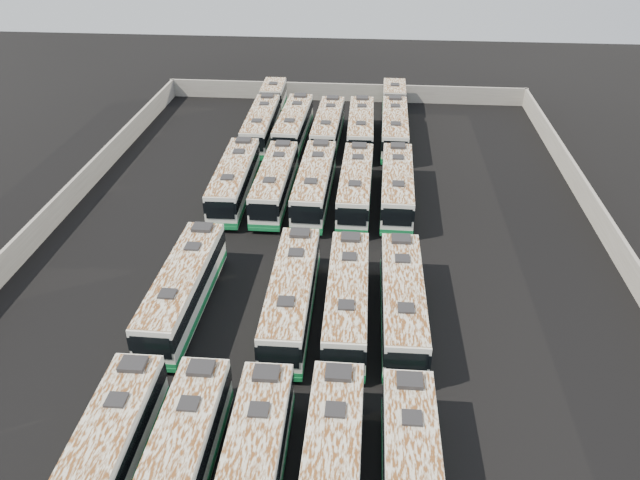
# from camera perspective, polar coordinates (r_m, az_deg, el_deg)

# --- Properties ---
(ground) EXTENTS (140.00, 140.00, 0.00)m
(ground) POSITION_cam_1_polar(r_m,az_deg,el_deg) (48.50, 0.09, -0.93)
(ground) COLOR black
(ground) RESTS_ON ground
(perimeter_wall) EXTENTS (45.20, 73.20, 2.20)m
(perimeter_wall) POSITION_cam_1_polar(r_m,az_deg,el_deg) (47.93, 0.10, 0.18)
(perimeter_wall) COLOR slate
(perimeter_wall) RESTS_ON ground
(bus_front_far_left) EXTENTS (2.80, 12.55, 3.53)m
(bus_front_far_left) POSITION_cam_1_polar(r_m,az_deg,el_deg) (32.27, -19.40, -19.00)
(bus_front_far_left) COLOR silver
(bus_front_far_left) RESTS_ON ground
(bus_front_left) EXTENTS (2.65, 12.36, 3.48)m
(bus_front_left) POSITION_cam_1_polar(r_m,az_deg,el_deg) (31.26, -12.96, -19.85)
(bus_front_left) COLOR silver
(bus_front_left) RESTS_ON ground
(bus_front_center) EXTENTS (2.76, 12.40, 3.49)m
(bus_front_center) POSITION_cam_1_polar(r_m,az_deg,el_deg) (30.46, -6.33, -20.80)
(bus_front_center) COLOR silver
(bus_front_center) RESTS_ON ground
(bus_front_right) EXTENTS (2.66, 12.55, 3.54)m
(bus_front_right) POSITION_cam_1_polar(r_m,az_deg,el_deg) (30.23, 1.00, -21.01)
(bus_front_right) COLOR silver
(bus_front_right) RESTS_ON ground
(bus_midfront_far_left) EXTENTS (2.87, 12.71, 3.57)m
(bus_midfront_far_left) POSITION_cam_1_polar(r_m,az_deg,el_deg) (42.05, -12.38, -4.34)
(bus_midfront_far_left) COLOR silver
(bus_midfront_far_left) RESTS_ON ground
(bus_midfront_center) EXTENTS (2.80, 12.67, 3.57)m
(bus_midfront_center) POSITION_cam_1_polar(r_m,az_deg,el_deg) (40.49, -2.60, -5.08)
(bus_midfront_center) COLOR silver
(bus_midfront_center) RESTS_ON ground
(bus_midfront_right) EXTENTS (2.75, 12.36, 3.48)m
(bus_midfront_right) POSITION_cam_1_polar(r_m,az_deg,el_deg) (40.27, 2.51, -5.38)
(bus_midfront_right) COLOR silver
(bus_midfront_right) RESTS_ON ground
(bus_midfront_far_right) EXTENTS (2.77, 12.44, 3.50)m
(bus_midfront_far_right) POSITION_cam_1_polar(r_m,az_deg,el_deg) (40.33, 7.54, -5.58)
(bus_midfront_far_right) COLOR silver
(bus_midfront_far_right) RESTS_ON ground
(bus_midback_far_left) EXTENTS (2.99, 12.76, 3.58)m
(bus_midback_far_left) POSITION_cam_1_polar(r_m,az_deg,el_deg) (55.92, -7.83, 5.47)
(bus_midback_far_left) COLOR silver
(bus_midback_far_left) RESTS_ON ground
(bus_midback_left) EXTENTS (2.67, 12.37, 3.48)m
(bus_midback_left) POSITION_cam_1_polar(r_m,az_deg,el_deg) (55.19, -4.15, 5.28)
(bus_midback_left) COLOR silver
(bus_midback_left) RESTS_ON ground
(bus_midback_center) EXTENTS (2.92, 12.83, 3.61)m
(bus_midback_center) POSITION_cam_1_polar(r_m,az_deg,el_deg) (54.71, -0.51, 5.19)
(bus_midback_center) COLOR silver
(bus_midback_center) RESTS_ON ground
(bus_midback_right) EXTENTS (2.82, 12.58, 3.54)m
(bus_midback_right) POSITION_cam_1_polar(r_m,az_deg,el_deg) (54.48, 3.29, 4.98)
(bus_midback_right) COLOR silver
(bus_midback_right) RESTS_ON ground
(bus_midback_far_right) EXTENTS (2.87, 12.61, 3.54)m
(bus_midback_far_right) POSITION_cam_1_polar(r_m,az_deg,el_deg) (54.74, 7.06, 4.92)
(bus_midback_far_right) COLOR silver
(bus_midback_far_right) RESTS_ON ground
(bus_back_far_left) EXTENTS (2.98, 19.24, 3.48)m
(bus_back_far_left) POSITION_cam_1_polar(r_m,az_deg,el_deg) (71.45, -5.00, 11.34)
(bus_back_far_left) COLOR silver
(bus_back_far_left) RESTS_ON ground
(bus_back_left) EXTENTS (2.99, 12.68, 3.56)m
(bus_back_left) POSITION_cam_1_polar(r_m,az_deg,el_deg) (68.02, -2.43, 10.44)
(bus_back_left) COLOR silver
(bus_back_left) RESTS_ON ground
(bus_back_center) EXTENTS (2.89, 12.32, 3.46)m
(bus_back_center) POSITION_cam_1_polar(r_m,az_deg,el_deg) (67.60, 0.74, 10.28)
(bus_back_center) COLOR silver
(bus_back_center) RESTS_ON ground
(bus_back_right) EXTENTS (2.77, 12.43, 3.50)m
(bus_back_right) POSITION_cam_1_polar(r_m,az_deg,el_deg) (67.51, 3.76, 10.21)
(bus_back_right) COLOR silver
(bus_back_right) RESTS_ON ground
(bus_back_far_right) EXTENTS (2.88, 19.73, 3.57)m
(bus_back_far_right) POSITION_cam_1_polar(r_m,az_deg,el_deg) (70.76, 6.81, 11.08)
(bus_back_far_right) COLOR silver
(bus_back_far_right) RESTS_ON ground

